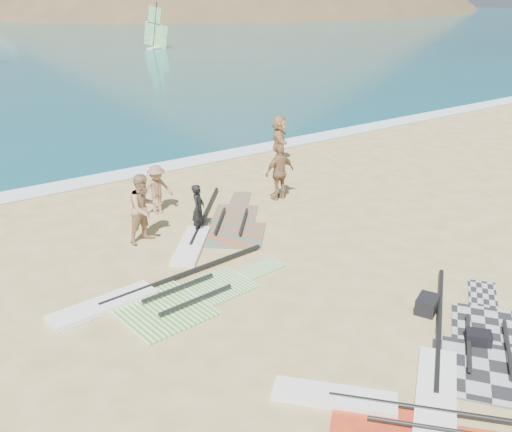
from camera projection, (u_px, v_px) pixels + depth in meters
ground at (365, 309)px, 12.99m from camera, size 300.00×300.00×0.00m
surf_line at (138, 173)px, 22.27m from camera, size 300.00×1.20×0.04m
headland_main at (244, 9)px, 156.54m from camera, size 143.00×143.00×45.00m
headland_minor at (316, 5)px, 182.82m from camera, size 70.00×70.00×28.00m
rig_grey at (464, 359)px, 11.18m from camera, size 5.74×4.53×0.20m
rig_green at (160, 297)px, 13.38m from camera, size 5.98×2.47×0.20m
rig_orange at (215, 230)px, 17.01m from camera, size 4.96×4.84×0.20m
rig_red at (393, 424)px, 9.53m from camera, size 4.09×4.76×0.20m
gear_bag_near at (427, 304)px, 12.80m from camera, size 0.71×0.63×0.37m
gear_bag_far at (478, 339)px, 11.64m from camera, size 0.60×0.61×0.30m
person_wetsuit at (198, 209)px, 16.67m from camera, size 0.64×0.64×1.50m
beachgoer_left at (144, 208)px, 16.02m from camera, size 1.13×0.97×2.01m
beachgoer_mid at (157, 190)px, 18.06m from camera, size 1.04×0.60×1.61m
beachgoer_back at (280, 172)px, 19.20m from camera, size 1.14×0.49×1.93m
beachgoer_right at (279, 140)px, 22.97m from camera, size 1.57×1.86×2.01m
windsurfer_right at (156, 36)px, 63.19m from camera, size 2.78×2.96×5.01m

